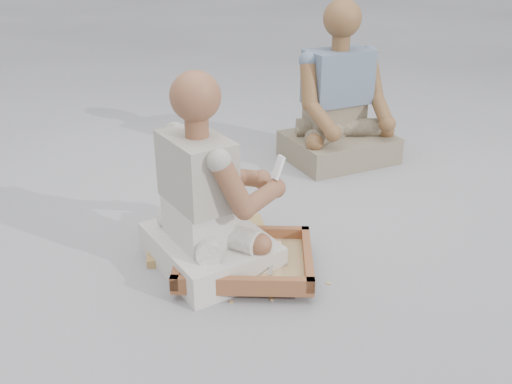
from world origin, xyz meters
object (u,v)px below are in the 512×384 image
object	(u,v)px
carved_panel	(208,239)
tool_tray	(245,260)
companion	(339,109)
craftsman	(207,204)

from	to	relation	value
carved_panel	tool_tray	size ratio (longest dim) A/B	0.82
carved_panel	companion	world-z (taller)	companion
tool_tray	companion	world-z (taller)	companion
carved_panel	tool_tray	xyz separation A→B (m)	(0.08, -0.30, 0.04)
carved_panel	companion	distance (m)	1.32
carved_panel	tool_tray	distance (m)	0.31
craftsman	companion	distance (m)	1.43
carved_panel	craftsman	xyz separation A→B (m)	(-0.04, -0.18, 0.27)
tool_tray	craftsman	xyz separation A→B (m)	(-0.12, 0.12, 0.22)
craftsman	companion	bearing A→B (deg)	117.95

